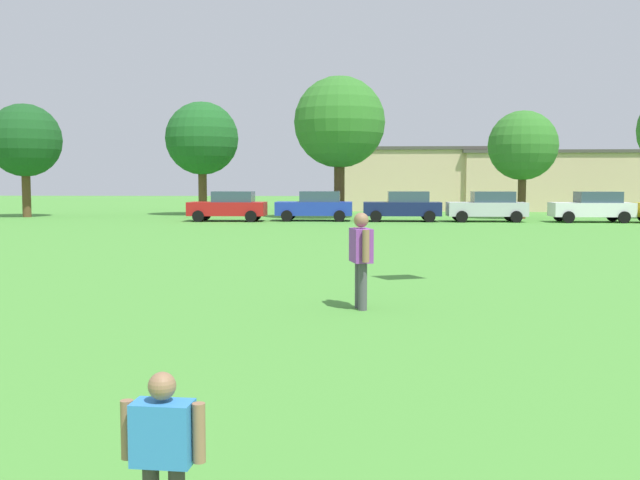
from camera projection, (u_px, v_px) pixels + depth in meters
The scene contains 14 objects.
ground_plane at pixel (298, 237), 29.62m from camera, with size 160.00×160.00×0.00m, color #4C9338.
child_kite_flyer at pixel (163, 445), 4.43m from camera, with size 0.53×0.23×1.11m.
adult_bystander at pixel (361, 252), 12.83m from camera, with size 0.44×0.79×1.71m.
parked_car_red_0 at pixel (229, 206), 41.01m from camera, with size 4.30×2.02×1.68m.
parked_car_blue_1 at pixel (316, 206), 41.35m from camera, with size 4.30×2.02×1.68m.
parked_car_navy_2 at pixel (403, 206), 40.88m from camera, with size 4.30×2.02×1.68m.
parked_car_silver_3 at pixel (488, 206), 40.52m from camera, with size 4.30×2.02×1.68m.
parked_car_white_4 at pixel (593, 207), 39.96m from camera, with size 4.30×2.02×1.68m.
tree_far_left at pixel (25, 141), 45.39m from camera, with size 4.52×4.52×7.04m.
tree_left at pixel (202, 139), 47.85m from camera, with size 4.77×4.77×7.43m.
tree_center at pixel (339, 123), 43.67m from camera, with size 5.46×5.46×8.50m.
tree_right at pixel (523, 146), 43.45m from camera, with size 4.13×4.13×6.43m.
house_left at pixel (542, 181), 56.86m from camera, with size 13.32×8.13×4.53m.
house_right at pixel (406, 179), 57.46m from camera, with size 11.45×7.27×4.80m.
Camera 1 is at (2.59, 0.56, 2.26)m, focal length 41.07 mm.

